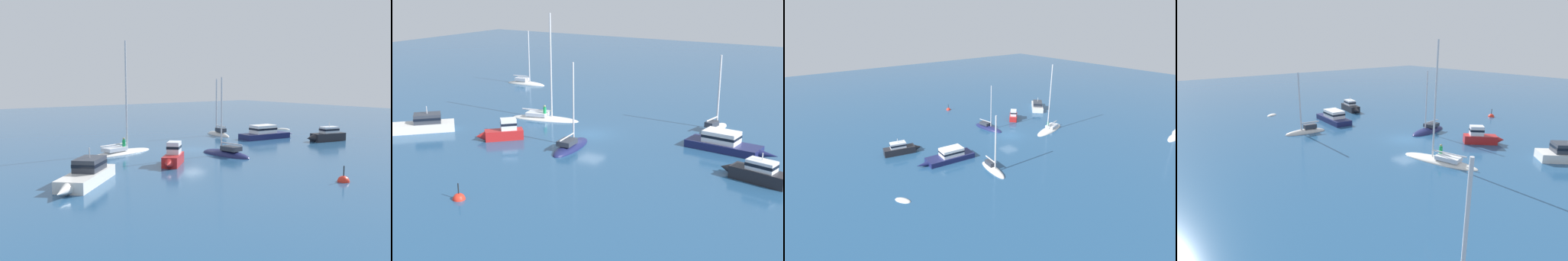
{
  "view_description": "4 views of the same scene",
  "coord_description": "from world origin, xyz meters",
  "views": [
    {
      "loc": [
        26.88,
        37.31,
        7.48
      ],
      "look_at": [
        -4.23,
        -5.31,
        1.27
      ],
      "focal_mm": 40.19,
      "sensor_mm": 36.0,
      "label": 1
    },
    {
      "loc": [
        -25.82,
        42.98,
        14.83
      ],
      "look_at": [
        -1.51,
        3.06,
        1.38
      ],
      "focal_mm": 49.14,
      "sensor_mm": 36.0,
      "label": 2
    },
    {
      "loc": [
        -32.29,
        -34.72,
        18.77
      ],
      "look_at": [
        -5.8,
        0.24,
        2.12
      ],
      "focal_mm": 28.3,
      "sensor_mm": 36.0,
      "label": 3
    },
    {
      "loc": [
        26.28,
        -25.77,
        11.31
      ],
      "look_at": [
        -1.15,
        -3.93,
        1.54
      ],
      "focal_mm": 30.2,
      "sensor_mm": 36.0,
      "label": 4
    }
  ],
  "objects": [
    {
      "name": "motor_cruiser",
      "position": [
        6.28,
        5.74,
        0.75
      ],
      "size": [
        3.88,
        3.93,
        2.0
      ],
      "rotation": [
        0.0,
        0.0,
        0.8
      ],
      "color": "#B21E1E",
      "rests_on": "ground"
    },
    {
      "name": "powerboat",
      "position": [
        15.09,
        7.87,
        0.68
      ],
      "size": [
        6.62,
        6.74,
        2.53
      ],
      "rotation": [
        0.0,
        0.0,
        0.8
      ],
      "color": "silver",
      "rests_on": "ground"
    },
    {
      "name": "ground_plane",
      "position": [
        0.0,
        0.0,
        0.0
      ],
      "size": [
        160.0,
        160.0,
        0.0
      ],
      "primitive_type": "plane",
      "color": "navy"
    },
    {
      "name": "cabin_cruiser",
      "position": [
        -12.67,
        -1.9,
        0.69
      ],
      "size": [
        8.23,
        2.91,
        1.73
      ],
      "rotation": [
        0.0,
        0.0,
        3.05
      ],
      "color": "#191E4C",
      "rests_on": "ground"
    },
    {
      "name": "launch",
      "position": [
        -17.03,
        4.2,
        0.72
      ],
      "size": [
        5.51,
        2.29,
        2.32
      ],
      "rotation": [
        0.0,
        0.0,
        6.09
      ],
      "color": "black",
      "rests_on": "ground"
    },
    {
      "name": "sloop",
      "position": [
        7.26,
        -2.35,
        0.22
      ],
      "size": [
        7.81,
        3.77,
        11.67
      ],
      "rotation": [
        0.0,
        0.0,
        3.39
      ],
      "color": "silver",
      "rests_on": "ground"
    },
    {
      "name": "sloop_1",
      "position": [
        -0.68,
        4.69,
        0.11
      ],
      "size": [
        2.52,
        6.22,
        8.24
      ],
      "rotation": [
        0.0,
        0.0,
        4.83
      ],
      "color": "#191E4C",
      "rests_on": "ground"
    },
    {
      "name": "channel_buoy",
      "position": [
        -0.38,
        18.38,
        0.01
      ],
      "size": [
        0.89,
        0.89,
        1.64
      ],
      "color": "red",
      "rests_on": "ground"
    },
    {
      "name": "yacht_1",
      "position": [
        -9.8,
        -7.72,
        0.22
      ],
      "size": [
        1.93,
        5.26,
        8.05
      ],
      "rotation": [
        0.0,
        0.0,
        4.57
      ],
      "color": "silver",
      "rests_on": "ground"
    },
    {
      "name": "dinghy",
      "position": [
        -21.89,
        -7.24,
        0.0
      ],
      "size": [
        1.73,
        2.08,
        0.46
      ],
      "rotation": [
        0.0,
        0.0,
        2.11
      ],
      "color": "silver",
      "rests_on": "ground"
    }
  ]
}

